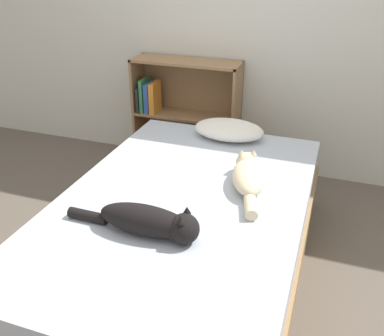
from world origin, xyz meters
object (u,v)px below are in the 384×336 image
at_px(pillow, 229,130).
at_px(cat_light, 248,176).
at_px(bed, 183,238).
at_px(bookshelf, 184,111).
at_px(cat_dark, 151,222).

height_order(pillow, cat_light, cat_light).
xyz_separation_m(bed, pillow, (0.03, 0.81, 0.31)).
distance_m(cat_light, bookshelf, 1.34).
relative_size(cat_dark, bookshelf, 0.74).
bearing_deg(cat_dark, bookshelf, 106.08).
xyz_separation_m(bed, cat_dark, (-0.02, -0.33, 0.32)).
height_order(cat_dark, bookshelf, bookshelf).
bearing_deg(cat_dark, bed, 86.54).
height_order(pillow, cat_dark, cat_dark).
xyz_separation_m(pillow, cat_dark, (-0.05, -1.14, 0.01)).
bearing_deg(bookshelf, cat_light, -54.72).
bearing_deg(bookshelf, bed, -69.89).
distance_m(pillow, cat_dark, 1.15).
bearing_deg(bookshelf, pillow, -45.33).
distance_m(cat_light, cat_dark, 0.65).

